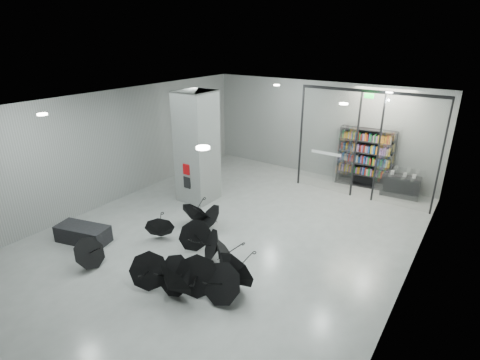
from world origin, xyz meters
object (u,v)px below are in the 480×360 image
Objects in this scene: bench at (83,234)px; column at (197,147)px; bookshelf at (365,158)px; umbrella_cluster at (190,260)px; shop_counter at (400,186)px.

column is at bearing 63.98° from bench.
bookshelf is 0.47× the size of umbrella_cluster.
shop_counter is (1.51, -0.27, -0.77)m from bookshelf.
bench is 0.67× the size of bookshelf.
shop_counter is at bearing 36.41° from bench.
bookshelf reaches higher than bench.
shop_counter is (7.01, 8.79, 0.15)m from bench.
column reaches higher than umbrella_cluster.
bench is 0.32× the size of umbrella_cluster.
shop_counter is at bearing -15.77° from bookshelf.
bookshelf is 8.63m from umbrella_cluster.
bookshelf is 1.72m from shop_counter.
column is 4.86m from umbrella_cluster.
bookshelf is at bearing 43.74° from bench.
umbrella_cluster is at bearing -52.68° from column.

